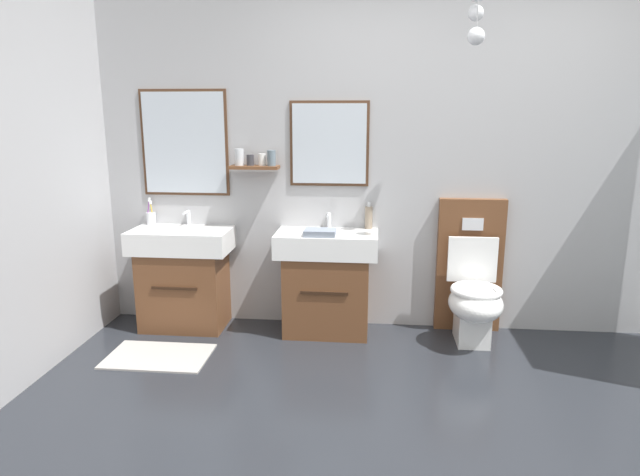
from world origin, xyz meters
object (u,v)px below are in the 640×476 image
(toilet, at_px, (472,288))
(soap_dispenser, at_px, (369,217))
(toothbrush_cup, at_px, (151,218))
(vanity_sink_left, at_px, (184,275))
(folded_hand_towel, at_px, (320,233))
(vanity_sink_right, at_px, (327,280))

(toilet, xyz_separation_m, soap_dispenser, (-0.75, 0.17, 0.47))
(soap_dispenser, bearing_deg, toothbrush_cup, -179.65)
(toilet, relative_size, toothbrush_cup, 4.79)
(toothbrush_cup, height_order, soap_dispenser, toothbrush_cup)
(toilet, xyz_separation_m, toothbrush_cup, (-2.43, 0.16, 0.44))
(toothbrush_cup, bearing_deg, toilet, -3.79)
(toilet, bearing_deg, vanity_sink_left, 179.46)
(toilet, bearing_deg, toothbrush_cup, 176.21)
(vanity_sink_left, xyz_separation_m, toilet, (2.14, -0.02, -0.03))
(vanity_sink_left, relative_size, folded_hand_towel, 3.47)
(vanity_sink_left, bearing_deg, folded_hand_towel, -6.52)
(vanity_sink_right, xyz_separation_m, toothbrush_cup, (-1.38, 0.14, 0.41))
(toothbrush_cup, bearing_deg, soap_dispenser, 0.35)
(vanity_sink_right, height_order, soap_dispenser, soap_dispenser)
(soap_dispenser, bearing_deg, toilet, -12.80)
(vanity_sink_left, relative_size, toilet, 0.76)
(toilet, distance_m, toothbrush_cup, 2.47)
(folded_hand_towel, bearing_deg, soap_dispenser, 38.68)
(vanity_sink_right, bearing_deg, soap_dispenser, 26.85)
(soap_dispenser, bearing_deg, vanity_sink_left, -173.79)
(folded_hand_towel, bearing_deg, toilet, 5.23)
(vanity_sink_left, xyz_separation_m, soap_dispenser, (1.39, 0.15, 0.45))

